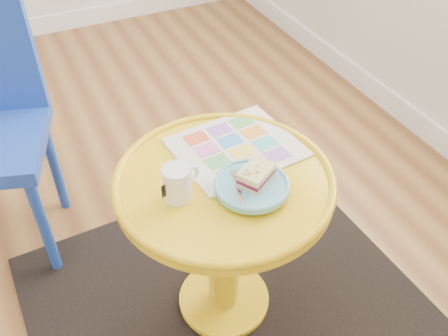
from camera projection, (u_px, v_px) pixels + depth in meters
name	position (u px, v px, depth m)	size (l,w,h in m)	color
floor	(10.00, 276.00, 1.87)	(4.00, 4.00, 0.00)	brown
rug	(224.00, 300.00, 1.78)	(1.30, 1.10, 0.01)	black
side_table	(224.00, 219.00, 1.51)	(0.62, 0.62, 0.59)	yellow
newspaper	(236.00, 147.00, 1.50)	(0.36, 0.30, 0.01)	silver
mug	(178.00, 182.00, 1.31)	(0.11, 0.08, 0.10)	white
plate	(252.00, 186.00, 1.34)	(0.20, 0.20, 0.02)	#5FB0CA
cake_slice	(256.00, 175.00, 1.33)	(0.12, 0.11, 0.04)	#D3BC8C
fork	(238.00, 186.00, 1.33)	(0.05, 0.14, 0.00)	silver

